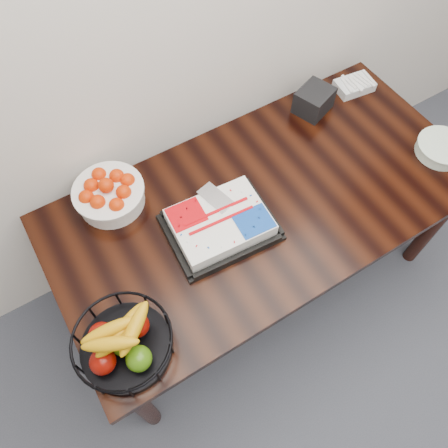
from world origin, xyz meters
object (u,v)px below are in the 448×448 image
table (264,211)px  napkin_box (314,100)px  tangerine_bowl (108,191)px  fruit_basket (124,343)px  cake_tray (220,224)px  plate_stack (441,148)px

table → napkin_box: (0.48, 0.31, 0.14)m
tangerine_bowl → fruit_basket: bearing=-109.2°
napkin_box → fruit_basket: bearing=-154.9°
cake_tray → napkin_box: bearing=25.1°
table → tangerine_bowl: 0.66m
fruit_basket → plate_stack: fruit_basket is taller
cake_tray → plate_stack: (1.03, -0.17, -0.01)m
plate_stack → cake_tray: bearing=170.5°
cake_tray → napkin_box: 0.79m
plate_stack → tangerine_bowl: bearing=159.1°
table → fruit_basket: (-0.75, -0.26, 0.16)m
fruit_basket → cake_tray: bearing=25.1°
fruit_basket → plate_stack: bearing=2.5°
fruit_basket → plate_stack: (1.55, 0.07, -0.05)m
napkin_box → cake_tray: bearing=-154.9°
tangerine_bowl → plate_stack: bearing=-20.9°
cake_tray → plate_stack: 1.05m
napkin_box → table: bearing=-146.9°
cake_tray → plate_stack: bearing=-9.5°
tangerine_bowl → plate_stack: (1.35, -0.52, -0.05)m
table → napkin_box: bearing=33.1°
table → tangerine_bowl: size_ratio=6.24×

